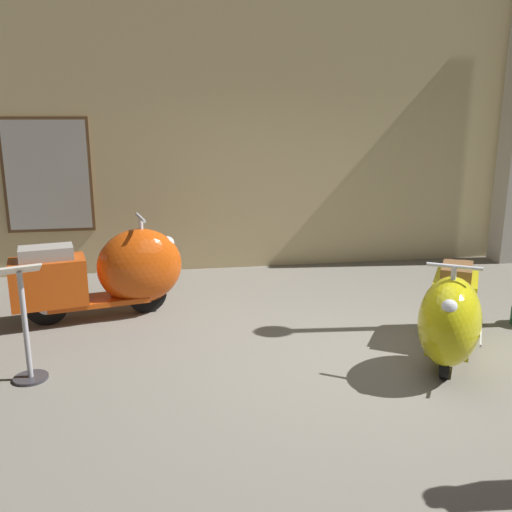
{
  "coord_description": "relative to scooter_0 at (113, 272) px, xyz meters",
  "views": [
    {
      "loc": [
        -1.45,
        -4.29,
        2.13
      ],
      "look_at": [
        -0.61,
        0.99,
        0.76
      ],
      "focal_mm": 38.88,
      "sensor_mm": 36.0,
      "label": 1
    }
  ],
  "objects": [
    {
      "name": "info_stanchion",
      "position": [
        -0.57,
        -1.43,
        -0.08
      ],
      "size": [
        0.38,
        0.32,
        1.0
      ],
      "color": "#333338",
      "rests_on": "ground"
    },
    {
      "name": "ground_plane",
      "position": [
        2.06,
        -1.57,
        -0.49
      ],
      "size": [
        60.0,
        60.0,
        0.0
      ],
      "primitive_type": "plane",
      "color": "slate"
    },
    {
      "name": "scooter_0",
      "position": [
        0.0,
        0.0,
        0.0
      ],
      "size": [
        1.83,
        0.86,
        1.08
      ],
      "rotation": [
        0.0,
        0.0,
        0.21
      ],
      "color": "black",
      "rests_on": "ground"
    },
    {
      "name": "scooter_1",
      "position": [
        3.0,
        -1.66,
        -0.05
      ],
      "size": [
        1.2,
        1.58,
        0.96
      ],
      "rotation": [
        0.0,
        0.0,
        -2.12
      ],
      "color": "black",
      "rests_on": "ground"
    },
    {
      "name": "showroom_back_wall",
      "position": [
        2.17,
        1.83,
        1.41
      ],
      "size": [
        18.0,
        0.63,
        3.82
      ],
      "color": "#CCB784",
      "rests_on": "ground"
    }
  ]
}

